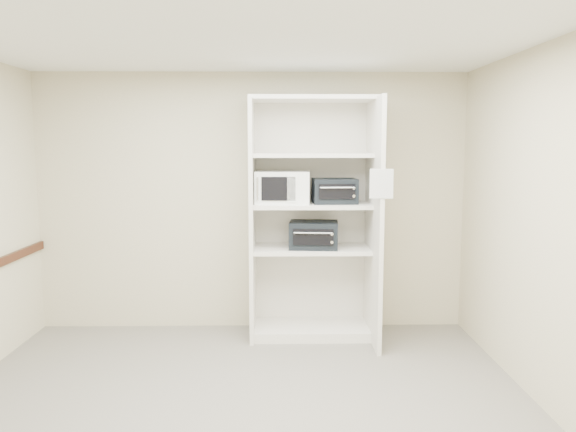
{
  "coord_description": "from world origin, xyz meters",
  "views": [
    {
      "loc": [
        0.29,
        -3.91,
        1.94
      ],
      "look_at": [
        0.38,
        1.38,
        1.28
      ],
      "focal_mm": 35.0,
      "sensor_mm": 36.0,
      "label": 1
    }
  ],
  "objects_px": {
    "toaster_oven_upper": "(335,191)",
    "toaster_oven_lower": "(314,235)",
    "shelving_unit": "(316,226)",
    "microwave": "(283,187)"
  },
  "relations": [
    {
      "from": "microwave",
      "to": "toaster_oven_upper",
      "type": "relative_size",
      "value": 1.24
    },
    {
      "from": "shelving_unit",
      "to": "toaster_oven_lower",
      "type": "distance_m",
      "value": 0.1
    },
    {
      "from": "toaster_oven_upper",
      "to": "toaster_oven_lower",
      "type": "xyz_separation_m",
      "value": [
        -0.21,
        -0.02,
        -0.44
      ]
    },
    {
      "from": "toaster_oven_upper",
      "to": "toaster_oven_lower",
      "type": "height_order",
      "value": "toaster_oven_upper"
    },
    {
      "from": "shelving_unit",
      "to": "microwave",
      "type": "relative_size",
      "value": 4.53
    },
    {
      "from": "microwave",
      "to": "toaster_oven_lower",
      "type": "height_order",
      "value": "microwave"
    },
    {
      "from": "shelving_unit",
      "to": "toaster_oven_lower",
      "type": "relative_size",
      "value": 5.03
    },
    {
      "from": "toaster_oven_lower",
      "to": "toaster_oven_upper",
      "type": "bearing_deg",
      "value": 10.92
    },
    {
      "from": "shelving_unit",
      "to": "toaster_oven_lower",
      "type": "xyz_separation_m",
      "value": [
        -0.03,
        -0.05,
        -0.08
      ]
    },
    {
      "from": "shelving_unit",
      "to": "microwave",
      "type": "height_order",
      "value": "shelving_unit"
    }
  ]
}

